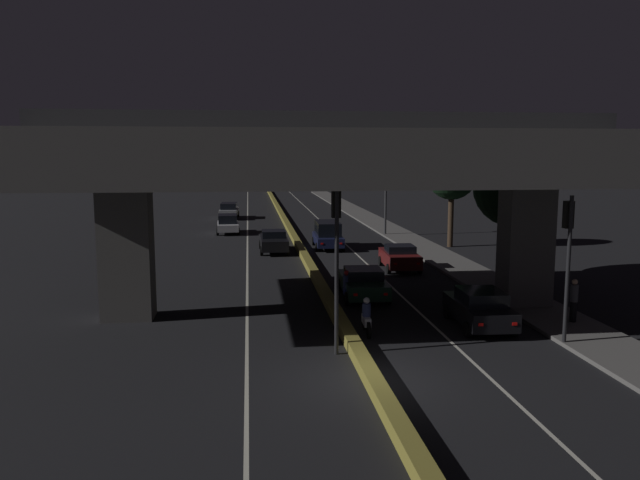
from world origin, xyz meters
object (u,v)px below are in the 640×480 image
object	(u,v)px
traffic_light_left_of_median	(336,239)
street_lamp	(381,184)
car_silver_third_oncoming	(229,210)
car_black_lead_oncoming	(274,241)
car_dark_blue_fourth	(328,234)
pedestrian_on_sidewalk	(574,300)
car_white_second_oncoming	(228,224)
car_black_lead	(479,308)
motorcycle_blue_filtering_mid	(347,289)
car_dark_red_third	(400,257)
car_dark_green_second	(363,283)
traffic_light_right_of_median	(568,244)
motorcycle_white_filtering_near	(366,319)

from	to	relation	value
traffic_light_left_of_median	street_lamp	size ratio (longest dim) A/B	0.82
street_lamp	car_silver_third_oncoming	world-z (taller)	street_lamp
street_lamp	car_black_lead_oncoming	size ratio (longest dim) A/B	1.52
car_dark_blue_fourth	pedestrian_on_sidewalk	bearing A→B (deg)	-160.38
car_dark_blue_fourth	car_white_second_oncoming	world-z (taller)	car_dark_blue_fourth
car_silver_third_oncoming	car_dark_blue_fourth	bearing A→B (deg)	21.44
car_black_lead	motorcycle_blue_filtering_mid	xyz separation A→B (m)	(-4.50, 4.70, -0.14)
car_black_lead	car_dark_red_third	xyz separation A→B (m)	(-0.15, 12.34, -0.03)
street_lamp	car_dark_red_third	world-z (taller)	street_lamp
street_lamp	car_black_lead	distance (m)	27.64
car_dark_green_second	car_dark_red_third	xyz separation A→B (m)	(3.43, 6.81, 0.02)
street_lamp	car_dark_red_third	distance (m)	15.56
traffic_light_right_of_median	car_dark_green_second	world-z (taller)	traffic_light_right_of_median
street_lamp	car_white_second_oncoming	distance (m)	13.36
car_dark_red_third	motorcycle_white_filtering_near	size ratio (longest dim) A/B	2.29
traffic_light_left_of_median	street_lamp	xyz separation A→B (m)	(7.88, 29.89, 0.37)
street_lamp	car_dark_red_third	bearing A→B (deg)	-97.68
traffic_light_left_of_median	car_black_lead_oncoming	xyz separation A→B (m)	(-1.19, 22.36, -3.16)
car_dark_red_third	car_white_second_oncoming	xyz separation A→B (m)	(-10.52, 18.02, 0.09)
car_dark_red_third	motorcycle_blue_filtering_mid	bearing A→B (deg)	152.75
car_silver_third_oncoming	motorcycle_blue_filtering_mid	size ratio (longest dim) A/B	2.69
car_white_second_oncoming	motorcycle_white_filtering_near	bearing A→B (deg)	8.78
car_black_lead_oncoming	pedestrian_on_sidewalk	distance (m)	22.79
car_dark_red_third	pedestrian_on_sidewalk	world-z (taller)	pedestrian_on_sidewalk
car_dark_blue_fourth	pedestrian_on_sidewalk	size ratio (longest dim) A/B	2.75
motorcycle_white_filtering_near	pedestrian_on_sidewalk	xyz separation A→B (m)	(8.34, 0.27, 0.41)
traffic_light_right_of_median	motorcycle_blue_filtering_mid	world-z (taller)	traffic_light_right_of_median
traffic_light_right_of_median	car_black_lead	world-z (taller)	traffic_light_right_of_median
car_dark_green_second	motorcycle_blue_filtering_mid	bearing A→B (deg)	134.34
traffic_light_right_of_median	car_black_lead	bearing A→B (deg)	129.93
car_silver_third_oncoming	motorcycle_white_filtering_near	xyz separation A→B (m)	(6.39, -43.11, -0.25)
motorcycle_white_filtering_near	pedestrian_on_sidewalk	bearing A→B (deg)	-86.03
motorcycle_white_filtering_near	traffic_light_left_of_median	bearing A→B (deg)	147.65
car_dark_green_second	motorcycle_blue_filtering_mid	size ratio (longest dim) A/B	2.56
car_dark_red_third	car_black_lead_oncoming	world-z (taller)	car_black_lead_oncoming
traffic_light_right_of_median	motorcycle_white_filtering_near	world-z (taller)	traffic_light_right_of_median
traffic_light_left_of_median	car_dark_green_second	world-z (taller)	traffic_light_left_of_median
car_dark_green_second	motorcycle_white_filtering_near	world-z (taller)	car_dark_green_second
car_dark_red_third	car_silver_third_oncoming	distance (m)	32.21
traffic_light_right_of_median	street_lamp	size ratio (longest dim) A/B	0.75
traffic_light_left_of_median	car_dark_blue_fourth	bearing A→B (deg)	83.42
car_black_lead	motorcycle_blue_filtering_mid	bearing A→B (deg)	46.03
car_dark_blue_fourth	car_black_lead_oncoming	xyz separation A→B (m)	(-3.92, -1.27, -0.25)
street_lamp	pedestrian_on_sidewalk	distance (m)	27.76
car_dark_green_second	street_lamp	bearing A→B (deg)	-12.07
street_lamp	motorcycle_blue_filtering_mid	xyz separation A→B (m)	(-6.37, -22.65, -3.65)
traffic_light_left_of_median	car_silver_third_oncoming	distance (m)	45.60
car_dark_green_second	motorcycle_white_filtering_near	xyz separation A→B (m)	(-0.97, -5.96, -0.12)
street_lamp	motorcycle_white_filtering_near	world-z (taller)	street_lamp
car_dark_red_third	car_black_lead_oncoming	bearing A→B (deg)	45.63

